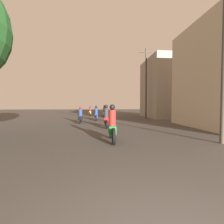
{
  "coord_description": "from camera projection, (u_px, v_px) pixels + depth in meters",
  "views": [
    {
      "loc": [
        -0.79,
        -1.4,
        1.6
      ],
      "look_at": [
        0.83,
        16.53,
        0.85
      ],
      "focal_mm": 28.0,
      "sensor_mm": 36.0,
      "label": 1
    }
  ],
  "objects": [
    {
      "name": "motorcycle_blue",
      "position": [
        96.0,
        114.0,
        18.1
      ],
      "size": [
        0.6,
        1.88,
        1.49
      ],
      "rotation": [
        0.0,
        0.0,
        -0.04
      ],
      "color": "black",
      "rests_on": "ground_plane"
    },
    {
      "name": "motorcycle_white",
      "position": [
        104.0,
        112.0,
        22.5
      ],
      "size": [
        0.6,
        2.05,
        1.54
      ],
      "rotation": [
        0.0,
        0.0,
        0.13
      ],
      "color": "black",
      "rests_on": "ground_plane"
    },
    {
      "name": "utility_pole_far",
      "position": [
        146.0,
        82.0,
        20.36
      ],
      "size": [
        1.6,
        0.2,
        8.17
      ],
      "color": "#4C4238",
      "rests_on": "ground_plane"
    },
    {
      "name": "building_right_far",
      "position": [
        167.0,
        89.0,
        22.2
      ],
      "size": [
        5.33,
        7.0,
        7.34
      ],
      "color": "gray",
      "rests_on": "ground_plane"
    },
    {
      "name": "motorcycle_green",
      "position": [
        112.0,
        127.0,
        7.63
      ],
      "size": [
        0.6,
        2.05,
        1.62
      ],
      "rotation": [
        0.0,
        0.0,
        -0.06
      ],
      "color": "black",
      "rests_on": "ground_plane"
    },
    {
      "name": "motorcycle_black",
      "position": [
        80.0,
        116.0,
        15.36
      ],
      "size": [
        0.6,
        1.9,
        1.44
      ],
      "rotation": [
        0.0,
        0.0,
        0.16
      ],
      "color": "black",
      "rests_on": "ground_plane"
    },
    {
      "name": "motorcycle_yellow",
      "position": [
        90.0,
        112.0,
        25.55
      ],
      "size": [
        0.6,
        2.0,
        1.42
      ],
      "rotation": [
        0.0,
        0.0,
        0.08
      ],
      "color": "black",
      "rests_on": "ground_plane"
    },
    {
      "name": "motorcycle_red",
      "position": [
        106.0,
        118.0,
        12.36
      ],
      "size": [
        0.6,
        2.01,
        1.61
      ],
      "rotation": [
        0.0,
        0.0,
        -0.1
      ],
      "color": "black",
      "rests_on": "ground_plane"
    }
  ]
}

